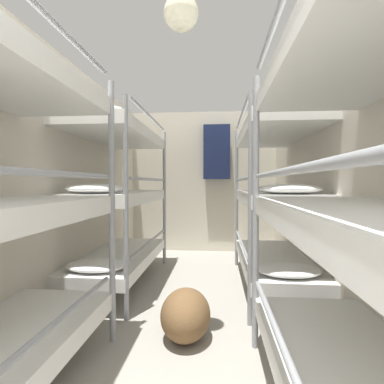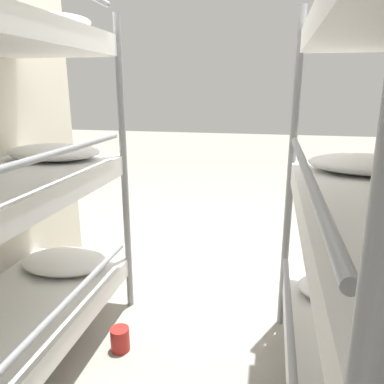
# 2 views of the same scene
# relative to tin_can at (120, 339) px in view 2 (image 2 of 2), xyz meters

# --- Properties ---
(ground_plane) EXTENTS (20.00, 20.00, 0.00)m
(ground_plane) POSITION_rel_tin_can_xyz_m (-0.40, -1.04, -0.07)
(ground_plane) COLOR gray
(tin_can) EXTENTS (0.11, 0.11, 0.14)m
(tin_can) POSITION_rel_tin_can_xyz_m (0.00, 0.00, 0.00)
(tin_can) COLOR #AD231E
(tin_can) RESTS_ON ground_plane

